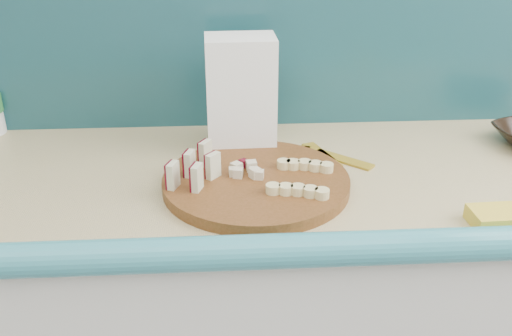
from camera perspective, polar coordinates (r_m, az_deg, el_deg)
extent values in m
cube|color=tan|center=(1.22, -7.69, -1.24)|extent=(2.20, 0.60, 0.03)
cube|color=teal|center=(0.97, -8.75, -9.33)|extent=(2.20, 0.06, 0.03)
cube|color=teal|center=(1.41, -7.62, 13.85)|extent=(2.20, 0.02, 0.50)
cylinder|color=#4A2B0F|center=(1.15, 0.00, -1.43)|extent=(0.46, 0.46, 0.02)
cube|color=beige|center=(1.10, -8.28, -0.73)|extent=(0.02, 0.03, 0.05)
cube|color=#4F0513|center=(1.11, -8.69, -0.69)|extent=(0.01, 0.03, 0.05)
cube|color=beige|center=(1.15, -6.61, 0.43)|extent=(0.02, 0.03, 0.05)
cube|color=#4F0513|center=(1.15, -7.01, 0.47)|extent=(0.01, 0.03, 0.05)
cube|color=beige|center=(1.19, -5.05, 1.51)|extent=(0.02, 0.03, 0.05)
cube|color=#4F0513|center=(1.19, -5.45, 1.54)|extent=(0.01, 0.03, 0.05)
cube|color=beige|center=(1.09, -5.90, -0.96)|extent=(0.02, 0.03, 0.05)
cube|color=#4F0513|center=(1.09, -6.32, -0.92)|extent=(0.01, 0.03, 0.05)
cube|color=beige|center=(1.13, -4.30, 0.23)|extent=(0.02, 0.03, 0.05)
cube|color=#4F0513|center=(1.13, -4.71, 0.26)|extent=(0.01, 0.03, 0.05)
cube|color=beige|center=(1.14, -0.72, -0.41)|extent=(0.02, 0.02, 0.02)
cube|color=beige|center=(1.15, -0.47, -0.19)|extent=(0.02, 0.02, 0.02)
cube|color=#4F0513|center=(1.16, -0.87, 0.10)|extent=(0.02, 0.02, 0.02)
cube|color=beige|center=(1.15, -1.37, -0.20)|extent=(0.02, 0.02, 0.02)
cube|color=beige|center=(1.15, -1.94, -0.30)|extent=(0.02, 0.02, 0.02)
cube|color=beige|center=(1.13, -2.16, -0.68)|extent=(0.02, 0.02, 0.02)
cube|color=beige|center=(1.13, -1.24, -0.63)|extent=(0.02, 0.02, 0.02)
cube|color=beige|center=(1.13, -0.59, -0.73)|extent=(0.02, 0.02, 0.02)
cylinder|color=beige|center=(1.08, 1.84, -2.04)|extent=(0.03, 0.03, 0.02)
cylinder|color=beige|center=(1.08, 3.02, -2.16)|extent=(0.03, 0.03, 0.02)
cylinder|color=beige|center=(1.08, 4.21, -2.27)|extent=(0.03, 0.03, 0.02)
cylinder|color=beige|center=(1.07, 5.40, -2.38)|extent=(0.03, 0.03, 0.02)
cylinder|color=beige|center=(1.07, 6.60, -2.49)|extent=(0.03, 0.03, 0.02)
cylinder|color=beige|center=(1.18, 2.79, 0.46)|extent=(0.03, 0.03, 0.02)
cylinder|color=beige|center=(1.18, 3.87, 0.37)|extent=(0.03, 0.03, 0.02)
cylinder|color=beige|center=(1.18, 4.96, 0.27)|extent=(0.03, 0.03, 0.02)
cylinder|color=beige|center=(1.17, 6.05, 0.18)|extent=(0.03, 0.03, 0.02)
cylinder|color=beige|center=(1.17, 7.14, 0.08)|extent=(0.03, 0.03, 0.02)
cube|color=white|center=(1.28, -1.52, 7.33)|extent=(0.16, 0.11, 0.26)
cube|color=yellow|center=(1.11, 22.98, -4.60)|extent=(0.10, 0.07, 0.03)
cube|color=#B69123|center=(1.27, 4.36, 0.90)|extent=(0.07, 0.14, 0.01)
cube|color=#B69123|center=(1.30, 6.58, 1.28)|extent=(0.07, 0.14, 0.01)
cube|color=#B69123|center=(1.28, 8.71, 0.83)|extent=(0.13, 0.12, 0.01)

